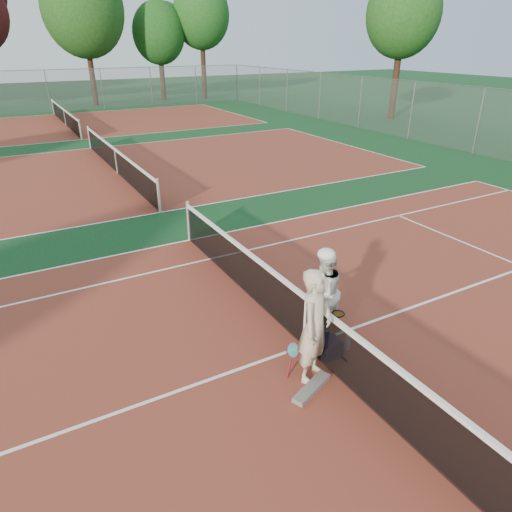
# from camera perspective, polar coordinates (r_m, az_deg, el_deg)

# --- Properties ---
(ground) EXTENTS (130.00, 130.00, 0.00)m
(ground) POSITION_cam_1_polar(r_m,az_deg,el_deg) (8.35, 6.05, -11.13)
(ground) COLOR #0F3719
(ground) RESTS_ON ground
(court_main) EXTENTS (23.77, 10.97, 0.01)m
(court_main) POSITION_cam_1_polar(r_m,az_deg,el_deg) (8.34, 6.05, -11.11)
(court_main) COLOR maroon
(court_main) RESTS_ON ground
(court_far_a) EXTENTS (23.77, 10.97, 0.01)m
(court_far_a) POSITION_cam_1_polar(r_m,az_deg,el_deg) (19.95, -16.91, 9.90)
(court_far_a) COLOR maroon
(court_far_a) RESTS_ON ground
(court_far_b) EXTENTS (23.77, 10.97, 0.01)m
(court_far_b) POSITION_cam_1_polar(r_m,az_deg,el_deg) (33.02, -22.65, 14.86)
(court_far_b) COLOR maroon
(court_far_b) RESTS_ON ground
(net_main) EXTENTS (0.10, 10.98, 1.02)m
(net_main) POSITION_cam_1_polar(r_m,az_deg,el_deg) (8.05, 6.22, -8.20)
(net_main) COLOR black
(net_main) RESTS_ON ground
(net_far_a) EXTENTS (0.10, 10.98, 1.02)m
(net_far_a) POSITION_cam_1_polar(r_m,az_deg,el_deg) (19.83, -17.09, 11.31)
(net_far_a) COLOR black
(net_far_a) RESTS_ON ground
(net_far_b) EXTENTS (0.10, 10.98, 1.02)m
(net_far_b) POSITION_cam_1_polar(r_m,az_deg,el_deg) (32.95, -22.80, 15.72)
(net_far_b) COLOR black
(net_far_b) RESTS_ON ground
(fence_back) EXTENTS (32.00, 0.06, 3.00)m
(fence_back) POSITION_cam_1_polar(r_m,az_deg,el_deg) (39.76, -24.57, 18.23)
(fence_back) COLOR slate
(fence_back) RESTS_ON ground
(player_a) EXTENTS (0.84, 0.76, 1.93)m
(player_a) POSITION_cam_1_polar(r_m,az_deg,el_deg) (7.15, 7.39, -8.69)
(player_a) COLOR beige
(player_a) RESTS_ON ground
(player_b) EXTENTS (0.95, 0.86, 1.60)m
(player_b) POSITION_cam_1_polar(r_m,az_deg,el_deg) (8.41, 8.46, -4.47)
(player_b) COLOR white
(player_b) RESTS_ON ground
(racket_red) EXTENTS (0.33, 0.35, 0.57)m
(racket_red) POSITION_cam_1_polar(r_m,az_deg,el_deg) (7.59, 4.59, -12.60)
(racket_red) COLOR maroon
(racket_red) RESTS_ON ground
(racket_black_held) EXTENTS (0.43, 0.43, 0.53)m
(racket_black_held) POSITION_cam_1_polar(r_m,az_deg,el_deg) (8.63, 10.17, -7.93)
(racket_black_held) COLOR black
(racket_black_held) RESTS_ON ground
(racket_spare) EXTENTS (0.28, 0.61, 0.08)m
(racket_spare) POSITION_cam_1_polar(r_m,az_deg,el_deg) (8.34, 9.23, -11.04)
(racket_spare) COLOR black
(racket_spare) RESTS_ON ground
(sports_bag_navy) EXTENTS (0.45, 0.41, 0.30)m
(sports_bag_navy) POSITION_cam_1_polar(r_m,az_deg,el_deg) (8.17, 8.58, -10.92)
(sports_bag_navy) COLOR black
(sports_bag_navy) RESTS_ON ground
(sports_bag_purple) EXTENTS (0.38, 0.27, 0.30)m
(sports_bag_purple) POSITION_cam_1_polar(r_m,az_deg,el_deg) (8.08, 9.29, -11.45)
(sports_bag_purple) COLOR #24102C
(sports_bag_purple) RESTS_ON ground
(net_cover_canvas) EXTENTS (0.84, 0.50, 0.09)m
(net_cover_canvas) POSITION_cam_1_polar(r_m,az_deg,el_deg) (7.44, 6.98, -16.06)
(net_cover_canvas) COLOR #625D58
(net_cover_canvas) RESTS_ON ground
(water_bottle) EXTENTS (0.09, 0.09, 0.30)m
(water_bottle) POSITION_cam_1_polar(r_m,az_deg,el_deg) (8.30, 11.39, -10.51)
(water_bottle) COLOR #C9DFFF
(water_bottle) RESTS_ON ground
(tree_back_3) EXTENTS (6.30, 6.30, 10.82)m
(tree_back_3) POSITION_cam_1_polar(r_m,az_deg,el_deg) (42.66, -20.85, 26.88)
(tree_back_3) COLOR #382314
(tree_back_3) RESTS_ON ground
(tree_back_4) EXTENTS (4.53, 4.53, 8.17)m
(tree_back_4) POSITION_cam_1_polar(r_m,az_deg,el_deg) (45.04, -12.06, 25.58)
(tree_back_4) COLOR #382314
(tree_back_4) RESTS_ON ground
(tree_back_5) EXTENTS (5.00, 5.00, 9.89)m
(tree_back_5) POSITION_cam_1_polar(r_m,az_deg,el_deg) (45.83, -6.87, 27.71)
(tree_back_5) COLOR #382314
(tree_back_5) RESTS_ON ground
(tree_right_1) EXTENTS (4.73, 4.73, 9.25)m
(tree_right_1) POSITION_cam_1_polar(r_m,az_deg,el_deg) (34.32, 17.95, 26.84)
(tree_right_1) COLOR #382314
(tree_right_1) RESTS_ON ground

